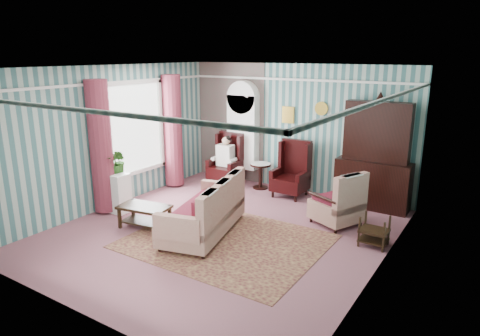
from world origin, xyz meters
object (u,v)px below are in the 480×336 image
Objects in this scene: dresser_hutch at (375,152)px; wingback_right at (290,169)px; round_side_table at (260,176)px; sofa at (203,209)px; seated_woman at (225,160)px; coffee_table at (145,217)px; wingback_left at (225,159)px; floral_armchair at (337,199)px; bookcase at (243,138)px; nest_table at (374,231)px; plant_stand at (116,192)px.

dresser_hutch is 1.86m from wingback_right.
sofa is (0.46, -2.84, 0.16)m from round_side_table.
coffee_table is at bearing -84.50° from seated_woman.
sofa is 2.20× the size of coffee_table.
wingback_left reaches higher than sofa.
floral_armchair is (2.30, -1.14, 0.20)m from round_side_table.
bookcase is 4.15× the size of nest_table.
dresser_hutch reaches higher than coffee_table.
floral_armchair is (3.20, -0.99, -0.09)m from seated_woman.
bookcase is at bearing 153.08° from nest_table.
wingback_right reaches higher than plant_stand.
bookcase is 3.34m from sofa.
wingback_right is 0.92m from round_side_table.
floral_armchair is (1.45, -0.99, -0.12)m from wingback_right.
wingback_left reaches higher than floral_armchair.
sofa is (2.16, 0.06, 0.06)m from plant_stand.
bookcase is at bearing 177.89° from dresser_hutch.
coffee_table is at bearing 149.89° from floral_armchair.
sofa is at bearing -80.73° from round_side_table.
sofa is 2.03× the size of floral_armchair.
wingback_left is (-0.25, -0.39, -0.50)m from bookcase.
round_side_table is 2.88m from sofa.
dresser_hutch is at bearing 46.08° from coffee_table.
sofa is at bearing 157.09° from floral_armchair.
plant_stand is at bearing 77.59° from sofa.
nest_table is at bearing -98.19° from floral_armchair.
coffee_table is (-3.21, -3.33, -0.97)m from dresser_hutch.
seated_woman is 3.10m from coffee_table.
wingback_left is 1.24× the size of floral_armchair.
wingback_right is (1.50, -0.39, -0.50)m from bookcase.
plant_stand is (-0.80, -2.75, -0.19)m from seated_woman.
sofa reaches higher than plant_stand.
bookcase is at bearing 165.43° from wingback_right.
dresser_hutch reaches higher than plant_stand.
nest_table is at bearing -81.37° from sofa.
dresser_hutch is 1.15× the size of sofa.
plant_stand is (-1.70, -2.90, 0.10)m from round_side_table.
seated_woman is (-0.25, -0.39, -0.53)m from bookcase.
nest_table is (3.17, -1.70, -0.03)m from round_side_table.
wingback_left reaches higher than coffee_table.
wingback_left is 1.06× the size of seated_woman.
wingback_right is 3.41m from coffee_table.
round_side_table is 0.29× the size of sofa.
wingback_right is at bearing -10.01° from round_side_table.
round_side_table is 0.75× the size of plant_stand.
round_side_table reaches higher than nest_table.
bookcase is 1.07m from round_side_table.
wingback_left reaches higher than seated_woman.
seated_woman is 1.17× the size of floral_armchair.
sofa is (-2.14, -2.96, -0.72)m from dresser_hutch.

